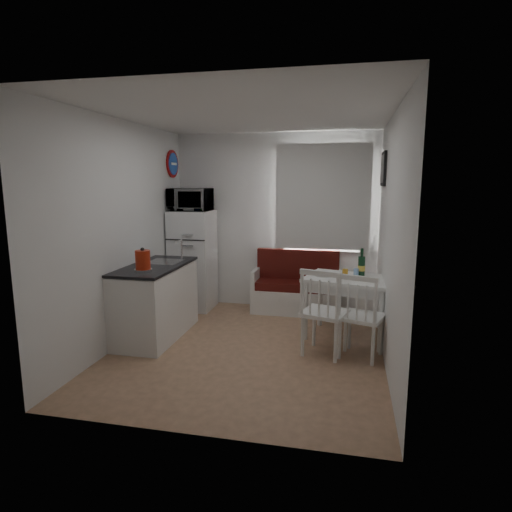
{
  "coord_description": "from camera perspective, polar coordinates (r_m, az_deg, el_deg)",
  "views": [
    {
      "loc": [
        1.07,
        -4.55,
        1.9
      ],
      "look_at": [
        -0.02,
        0.5,
        0.99
      ],
      "focal_mm": 30.0,
      "sensor_mm": 36.0,
      "label": 1
    }
  ],
  "objects": [
    {
      "name": "kitchen_counter",
      "position": [
        5.42,
        -13.15,
        -5.79
      ],
      "size": [
        0.62,
        1.32,
        1.16
      ],
      "color": "white",
      "rests_on": "floor"
    },
    {
      "name": "fridge",
      "position": [
        6.46,
        -8.4,
        -0.53
      ],
      "size": [
        0.59,
        0.59,
        1.47
      ],
      "primitive_type": "cube",
      "color": "white",
      "rests_on": "floor"
    },
    {
      "name": "chair_left",
      "position": [
        4.66,
        9.15,
        -6.29
      ],
      "size": [
        0.56,
        0.55,
        0.53
      ],
      "rotation": [
        0.0,
        0.0,
        -0.28
      ],
      "color": "white",
      "rests_on": "floor"
    },
    {
      "name": "plate",
      "position": [
        5.29,
        9.07,
        -2.54
      ],
      "size": [
        0.23,
        0.23,
        0.02
      ],
      "primitive_type": "cylinder",
      "color": "white",
      "rests_on": "dining_table"
    },
    {
      "name": "wall_back",
      "position": [
        6.41,
        2.54,
        4.57
      ],
      "size": [
        3.0,
        0.02,
        2.6
      ],
      "primitive_type": "cube",
      "color": "white",
      "rests_on": "floor"
    },
    {
      "name": "wall_front",
      "position": [
        3.05,
        -8.6,
        -1.5
      ],
      "size": [
        3.0,
        0.02,
        2.6
      ],
      "primitive_type": "cube",
      "color": "white",
      "rests_on": "floor"
    },
    {
      "name": "bench",
      "position": [
        6.3,
        5.37,
        -4.8
      ],
      "size": [
        1.27,
        0.49,
        0.91
      ],
      "color": "white",
      "rests_on": "floor"
    },
    {
      "name": "wall_right",
      "position": [
        4.61,
        17.44,
        2.0
      ],
      "size": [
        0.02,
        3.5,
        2.6
      ],
      "primitive_type": "cube",
      "color": "white",
      "rests_on": "floor"
    },
    {
      "name": "window",
      "position": [
        6.28,
        8.87,
        7.32
      ],
      "size": [
        1.22,
        0.06,
        1.47
      ],
      "primitive_type": "cube",
      "color": "white",
      "rests_on": "wall_back"
    },
    {
      "name": "picture_frame",
      "position": [
        5.66,
        16.59,
        11.06
      ],
      "size": [
        0.04,
        0.52,
        0.42
      ],
      "primitive_type": "cube",
      "color": "black",
      "rests_on": "wall_right"
    },
    {
      "name": "wall_left",
      "position": [
        5.26,
        -17.2,
        2.95
      ],
      "size": [
        0.02,
        3.5,
        2.6
      ],
      "primitive_type": "cube",
      "color": "white",
      "rests_on": "floor"
    },
    {
      "name": "drinking_glass_blue",
      "position": [
        5.31,
        13.2,
        -2.18
      ],
      "size": [
        0.06,
        0.06,
        0.1
      ],
      "primitive_type": "cylinder",
      "color": "#91C1F7",
      "rests_on": "dining_table"
    },
    {
      "name": "curtain",
      "position": [
        6.21,
        8.84,
        7.75
      ],
      "size": [
        1.35,
        0.02,
        1.5
      ],
      "primitive_type": "cube",
      "color": "silver",
      "rests_on": "wall_back"
    },
    {
      "name": "drinking_glass_orange",
      "position": [
        5.21,
        11.79,
        -2.31
      ],
      "size": [
        0.07,
        0.07,
        0.11
      ],
      "primitive_type": "cylinder",
      "color": "orange",
      "rests_on": "dining_table"
    },
    {
      "name": "dining_table",
      "position": [
        5.29,
        12.29,
        -3.7
      ],
      "size": [
        1.15,
        0.93,
        0.76
      ],
      "rotation": [
        0.0,
        0.0,
        -0.24
      ],
      "color": "white",
      "rests_on": "floor"
    },
    {
      "name": "floor",
      "position": [
        5.04,
        -1.01,
        -12.19
      ],
      "size": [
        3.0,
        3.5,
        0.02
      ],
      "primitive_type": "cube",
      "color": "#926C4E",
      "rests_on": "ground"
    },
    {
      "name": "wall_sign",
      "position": [
        6.52,
        -11.01,
        11.97
      ],
      "size": [
        0.03,
        0.4,
        0.4
      ],
      "primitive_type": "cylinder",
      "rotation": [
        0.0,
        1.57,
        0.0
      ],
      "color": "#1C4AA9",
      "rests_on": "wall_left"
    },
    {
      "name": "ceiling",
      "position": [
        4.72,
        -1.11,
        18.47
      ],
      "size": [
        3.0,
        3.5,
        0.02
      ],
      "primitive_type": "cube",
      "color": "white",
      "rests_on": "wall_back"
    },
    {
      "name": "kettle",
      "position": [
        4.92,
        -14.85,
        -0.54
      ],
      "size": [
        0.2,
        0.2,
        0.26
      ],
      "primitive_type": "cylinder",
      "color": "#AC240D",
      "rests_on": "kitchen_counter"
    },
    {
      "name": "wine_bottle",
      "position": [
        5.34,
        13.91,
        -0.82
      ],
      "size": [
        0.09,
        0.09,
        0.34
      ],
      "primitive_type": null,
      "color": "#12391E",
      "rests_on": "dining_table"
    },
    {
      "name": "microwave",
      "position": [
        6.32,
        -8.77,
        7.44
      ],
      "size": [
        0.59,
        0.4,
        0.33
      ],
      "primitive_type": "imported",
      "color": "white",
      "rests_on": "fridge"
    },
    {
      "name": "chair_right",
      "position": [
        4.67,
        13.98,
        -6.72
      ],
      "size": [
        0.55,
        0.54,
        0.51
      ],
      "rotation": [
        0.0,
        0.0,
        -0.31
      ],
      "color": "white",
      "rests_on": "floor"
    }
  ]
}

